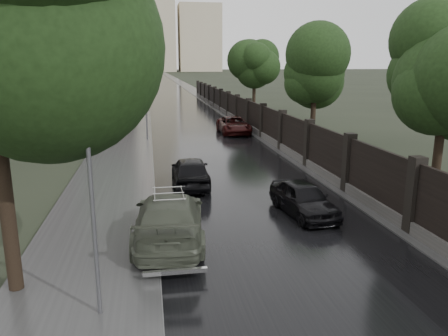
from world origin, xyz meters
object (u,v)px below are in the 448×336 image
Objects in this scene: tree_right_b at (315,74)px; car_right_near at (304,198)px; volga_sedan at (169,218)px; tree_right_c at (254,70)px; car_right_far at (234,125)px; lamp_post at (92,208)px; tree_right_a at (446,83)px; traffic_light at (146,109)px; tree_left_far at (99,69)px; hatchback_left at (190,172)px.

car_right_near is (-5.90, -14.55, -4.29)m from tree_right_b.
volga_sedan is at bearing -169.19° from car_right_near.
tree_right_b is 1.82× the size of car_right_near.
tree_right_c reaches higher than car_right_far.
lamp_post is 0.94× the size of volga_sedan.
tree_right_b is at bearing 90.00° from tree_right_a.
tree_right_c is 13.97m from car_right_far.
traffic_light is at bearing 101.69° from car_right_near.
lamp_post is (-12.90, -20.50, -2.28)m from tree_right_b.
tree_left_far is at bearing 95.21° from lamp_post.
traffic_light is 19.29m from volga_sedan.
tree_right_c is at bearing 51.82° from traffic_light.
car_right_near is at bearing -71.41° from traffic_light.
tree_left_far is 1.92× the size of car_right_near.
tree_left_far is 28.73m from lamp_post.
tree_right_a is 1.00× the size of tree_right_b.
tree_right_c is at bearing -107.53° from hatchback_left.
car_right_far is at bearing 79.72° from car_right_near.
tree_right_b reaches higher than hatchback_left.
lamp_post is (-12.90, -38.50, -2.28)m from tree_right_c.
traffic_light is at bearing 165.76° from tree_right_b.
car_right_near is 0.77× the size of car_right_far.
car_right_near is 20.14m from car_right_far.
car_right_far is (10.79, -2.45, -4.55)m from tree_left_far.
lamp_post reaches higher than hatchback_left.
traffic_light is at bearing 124.77° from tree_right_a.
volga_sedan reaches higher than hatchback_left.
tree_right_b is 12.44m from traffic_light.
volga_sedan is at bearing -107.98° from tree_right_c.
tree_left_far is 18.45m from tree_right_c.
tree_left_far is at bearing 126.47° from traffic_light.
tree_left_far reaches higher than hatchback_left.
tree_left_far is 1.05× the size of tree_right_a.
hatchback_left is at bearing -81.15° from traffic_light.
tree_left_far is 1.45× the size of lamp_post.
car_right_far is at bearing -106.43° from hatchback_left.
volga_sedan is at bearing -124.40° from tree_right_b.
tree_right_c is 1.75× the size of traffic_light.
traffic_light is (1.10, 23.49, -0.27)m from lamp_post.
tree_right_c reaches higher than hatchback_left.
tree_right_a reaches higher than hatchback_left.
tree_right_c is at bearing -103.60° from volga_sedan.
car_right_near is at bearing -100.27° from tree_right_c.
tree_right_a is 12.06m from volga_sedan.
traffic_light is at bearing -53.53° from tree_left_far.
car_right_near is (-5.90, -0.55, -4.29)m from tree_right_a.
lamp_post reaches higher than traffic_light.
lamp_post is 1.33× the size of car_right_near.
tree_right_b reaches higher than lamp_post.
tree_right_a is at bearing -55.23° from traffic_light.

